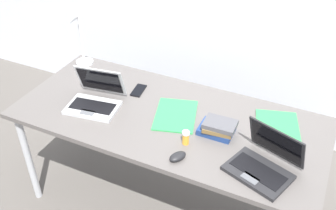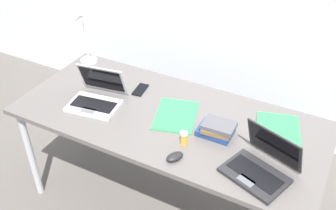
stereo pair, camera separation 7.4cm
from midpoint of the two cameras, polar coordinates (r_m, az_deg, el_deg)
name	(u,v)px [view 2 (the right image)]	position (r m, az deg, el deg)	size (l,w,h in m)	color
ground_plane	(168,201)	(2.75, 0.80, -14.01)	(12.00, 12.00, 0.00)	#56514C
desk	(168,124)	(2.28, 0.94, -2.81)	(1.80, 0.80, 0.74)	#595451
desk_lamp	(83,38)	(2.72, -11.67, 9.62)	(0.12, 0.18, 0.40)	silver
laptop_center	(261,166)	(1.93, 14.55, -8.67)	(0.37, 0.35, 0.22)	#232326
laptop_back_right	(96,97)	(2.35, -9.59, 1.12)	(0.34, 0.32, 0.21)	#B7BABC
computer_mouse	(175,157)	(1.96, 2.09, -7.63)	(0.06, 0.10, 0.03)	black
cell_phone	(140,90)	(2.46, -3.22, 2.25)	(0.06, 0.14, 0.01)	black
pill_bottle	(184,138)	(2.03, 3.40, -4.88)	(0.04, 0.04, 0.08)	gold
book_stack	(217,129)	(2.11, 8.22, -3.53)	(0.20, 0.15, 0.08)	navy
paper_folder_center	(176,115)	(2.24, 2.08, -1.53)	(0.23, 0.31, 0.01)	green
paper_folder_by_keyboard	(278,131)	(2.23, 16.78, -3.66)	(0.23, 0.31, 0.01)	green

